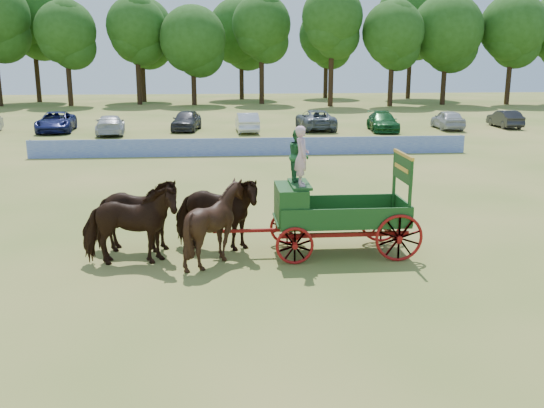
% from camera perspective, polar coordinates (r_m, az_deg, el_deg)
% --- Properties ---
extents(ground, '(160.00, 160.00, 0.00)m').
position_cam_1_polar(ground, '(18.85, 4.29, -4.04)').
color(ground, '#A98E4C').
rests_on(ground, ground).
extents(horse_lead_left, '(2.76, 1.34, 2.29)m').
position_cam_1_polar(horse_lead_left, '(17.37, -13.24, -1.99)').
color(horse_lead_left, black).
rests_on(horse_lead_left, ground).
extents(horse_lead_right, '(2.83, 1.51, 2.29)m').
position_cam_1_polar(horse_lead_right, '(18.42, -12.78, -1.07)').
color(horse_lead_right, black).
rests_on(horse_lead_right, ground).
extents(horse_wheel_left, '(2.34, 2.15, 2.30)m').
position_cam_1_polar(horse_wheel_left, '(17.18, -5.30, -1.83)').
color(horse_wheel_left, black).
rests_on(horse_wheel_left, ground).
extents(horse_wheel_right, '(2.93, 1.87, 2.29)m').
position_cam_1_polar(horse_wheel_right, '(18.25, -5.29, -0.92)').
color(horse_wheel_right, black).
rests_on(horse_wheel_right, ground).
extents(farm_dray, '(6.00, 2.00, 3.85)m').
position_cam_1_polar(farm_dray, '(17.83, 4.20, 0.46)').
color(farm_dray, maroon).
rests_on(farm_dray, ground).
extents(sponsor_banner, '(26.00, 0.08, 1.05)m').
position_cam_1_polar(sponsor_banner, '(36.14, -1.88, 5.41)').
color(sponsor_banner, '#2040B1').
rests_on(sponsor_banner, ground).
extents(parked_cars, '(48.62, 7.62, 1.63)m').
position_cam_1_polar(parked_cars, '(48.14, -5.64, 7.72)').
color(parked_cars, silver).
rests_on(parked_cars, ground).
extents(treeline, '(91.63, 22.66, 15.89)m').
position_cam_1_polar(treeline, '(77.97, -5.75, 16.41)').
color(treeline, '#382314').
rests_on(treeline, ground).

